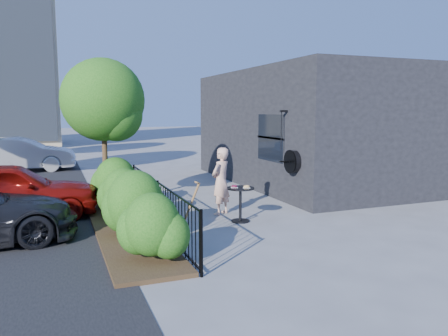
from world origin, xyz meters
name	(u,v)px	position (x,y,z in m)	size (l,w,h in m)	color
ground	(222,223)	(0.00, 0.00, 0.00)	(120.00, 120.00, 0.00)	gray
shop_building	(316,127)	(5.50, 4.50, 2.00)	(6.22, 9.00, 4.00)	black
fence	(158,205)	(-1.50, 0.00, 0.56)	(0.05, 6.05, 1.10)	black
planting_bed	(127,231)	(-2.20, 0.00, 0.04)	(1.30, 6.00, 0.08)	#382616
shrubs	(130,200)	(-2.10, 0.10, 0.70)	(1.10, 5.60, 1.24)	#185212
patio_tree	(106,105)	(-2.24, 2.76, 2.76)	(2.20, 2.20, 3.94)	#3F2B19
cafe_table	(240,198)	(0.46, -0.04, 0.57)	(0.65, 0.65, 0.88)	black
woman	(221,181)	(0.30, 0.83, 0.85)	(0.62, 0.41, 1.70)	#DFAA90
shovel	(187,217)	(-1.25, -1.37, 0.57)	(0.50, 0.17, 1.29)	brown
car_red	(8,191)	(-4.66, 2.11, 0.71)	(1.68, 4.17, 1.42)	#99110C
car_silver	(21,154)	(-4.91, 11.38, 0.74)	(1.56, 4.46, 1.47)	#AFAFB4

